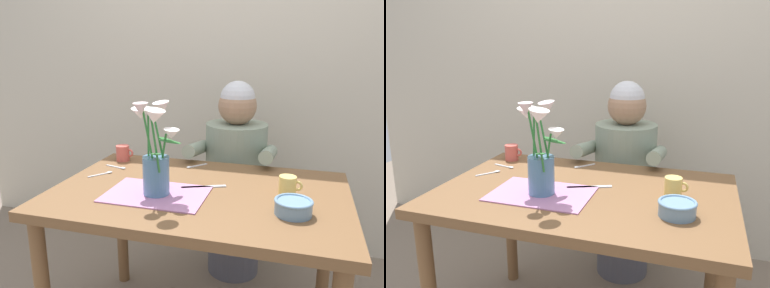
% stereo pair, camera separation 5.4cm
% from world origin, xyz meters
% --- Properties ---
extents(wood_panel_backdrop, '(4.00, 0.10, 2.50)m').
position_xyz_m(wood_panel_backdrop, '(0.00, 1.05, 1.25)').
color(wood_panel_backdrop, beige).
rests_on(wood_panel_backdrop, ground_plane).
extents(dining_table, '(1.20, 0.80, 0.74)m').
position_xyz_m(dining_table, '(0.00, 0.00, 0.64)').
color(dining_table, brown).
rests_on(dining_table, ground_plane).
extents(seated_person, '(0.45, 0.47, 1.14)m').
position_xyz_m(seated_person, '(0.05, 0.62, 0.56)').
color(seated_person, '#4C4C56').
rests_on(seated_person, ground_plane).
extents(striped_placemat, '(0.40, 0.28, 0.00)m').
position_xyz_m(striped_placemat, '(-0.15, -0.10, 0.74)').
color(striped_placemat, '#B275A3').
rests_on(striped_placemat, dining_table).
extents(flower_vase, '(0.24, 0.23, 0.37)m').
position_xyz_m(flower_vase, '(-0.15, -0.10, 0.92)').
color(flower_vase, teal).
rests_on(flower_vase, dining_table).
extents(ceramic_bowl, '(0.14, 0.14, 0.06)m').
position_xyz_m(ceramic_bowl, '(0.38, -0.13, 0.77)').
color(ceramic_bowl, '#6689A8').
rests_on(ceramic_bowl, dining_table).
extents(dinner_knife, '(0.18, 0.09, 0.00)m').
position_xyz_m(dinner_knife, '(0.01, 0.03, 0.74)').
color(dinner_knife, silver).
rests_on(dinner_knife, dining_table).
extents(tea_cup, '(0.09, 0.07, 0.08)m').
position_xyz_m(tea_cup, '(0.35, 0.04, 0.78)').
color(tea_cup, '#E5C666').
rests_on(tea_cup, dining_table).
extents(coffee_cup, '(0.09, 0.07, 0.08)m').
position_xyz_m(coffee_cup, '(-0.49, 0.29, 0.78)').
color(coffee_cup, '#CC564C').
rests_on(coffee_cup, dining_table).
extents(spoon_0, '(0.12, 0.04, 0.01)m').
position_xyz_m(spoon_0, '(-0.45, 0.17, 0.74)').
color(spoon_0, silver).
rests_on(spoon_0, dining_table).
extents(spoon_1, '(0.09, 0.10, 0.01)m').
position_xyz_m(spoon_1, '(-0.11, 0.29, 0.74)').
color(spoon_1, silver).
rests_on(spoon_1, dining_table).
extents(spoon_2, '(0.08, 0.10, 0.01)m').
position_xyz_m(spoon_2, '(-0.47, 0.07, 0.74)').
color(spoon_2, silver).
rests_on(spoon_2, dining_table).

